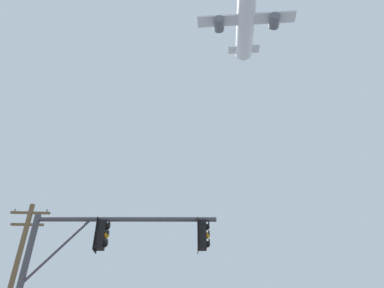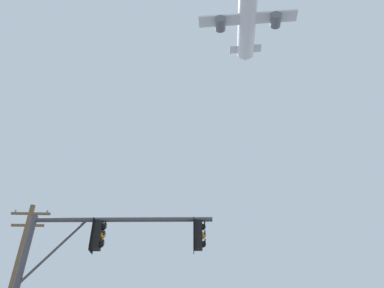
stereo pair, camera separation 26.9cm
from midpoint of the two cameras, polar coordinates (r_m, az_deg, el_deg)
The scene contains 2 objects.
signal_pole_near at distance 11.82m, azimuth -16.05°, elevation -17.60°, with size 5.87×0.60×6.19m.
airplane at distance 61.54m, azimuth 8.42°, elevation 19.49°, with size 15.69×20.31×5.53m.
Camera 1 is at (-0.68, -4.24, 1.57)m, focal length 33.75 mm.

